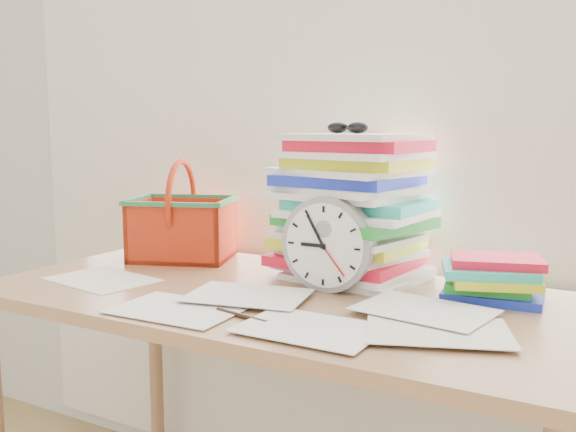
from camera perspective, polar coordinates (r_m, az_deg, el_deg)
The scene contains 9 objects.
curtain at distance 1.81m, azimuth 5.39°, elevation 13.18°, with size 2.40×0.01×2.50m, color white.
desk at distance 1.53m, azimuth -0.86°, elevation -9.51°, with size 1.40×0.70×0.75m.
paper_stack at distance 1.63m, azimuth 5.76°, elevation 0.82°, with size 0.36×0.30×0.37m, color white, non-canonical shape.
clock at distance 1.50m, azimuth 3.60°, elevation -2.51°, with size 0.22×0.22×0.04m, color gray.
sunglasses at distance 1.61m, azimuth 5.29°, elevation 7.86°, with size 0.14×0.12×0.03m, color black, non-canonical shape.
book_stack at distance 1.50m, azimuth 17.58°, elevation -5.32°, with size 0.24×0.18×0.10m, color white, non-canonical shape.
basket at distance 1.89m, azimuth -9.41°, elevation 0.47°, with size 0.28×0.22×0.28m, color red, non-canonical shape.
pen at distance 1.32m, azimuth -4.19°, elevation -8.83°, with size 0.01×0.01×0.14m, color black.
scattered_papers at distance 1.51m, azimuth -0.87°, elevation -6.58°, with size 1.26×0.42×0.02m, color white, non-canonical shape.
Camera 1 is at (0.74, 0.34, 1.13)m, focal length 40.00 mm.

